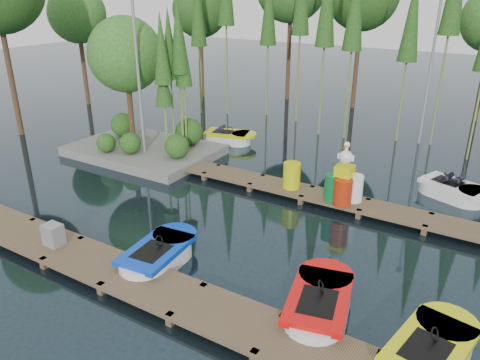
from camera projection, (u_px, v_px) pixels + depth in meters
The scene contains 16 objects.
ground_plane at pixel (219, 213), 15.43m from camera, with size 90.00×90.00×0.00m, color #1C2C35.
near_dock at pixel (120, 273), 11.81m from camera, with size 18.00×1.50×0.50m.
far_dock at pixel (281, 187), 16.82m from camera, with size 15.00×1.20×0.50m.
island at pixel (138, 81), 19.82m from camera, with size 6.20×4.20×6.75m.
tree_screen at pixel (305, 3), 22.36m from camera, with size 34.42×18.53×10.31m.
lamp_island at pixel (137, 58), 18.39m from camera, with size 0.30×0.30×7.25m.
lamp_rear at pixel (433, 51), 20.48m from camera, with size 0.30×0.30×7.25m.
boat_blue at pixel (158, 256), 12.46m from camera, with size 1.48×2.81×0.91m.
boat_red at pixel (319, 306), 10.52m from camera, with size 1.91×3.09×0.97m.
boat_yellow_near at pixel (429, 355), 9.16m from camera, with size 1.73×2.95×0.93m.
boat_yellow_far at pixel (228, 137), 22.09m from camera, with size 2.77×1.78×1.28m.
boat_white_far at pixel (453, 191), 16.40m from camera, with size 2.87×2.02×1.24m.
utility_cabinet at pixel (53, 235), 12.85m from camera, with size 0.50×0.42×0.61m, color gray.
yellow_barrel at pixel (292, 175), 16.42m from camera, with size 0.61×0.61×0.92m, color #CFD80B.
drum_cluster at pixel (344, 185), 15.30m from camera, with size 1.19×1.09×2.06m.
seagull_post at pixel (355, 188), 15.31m from camera, with size 0.45×0.24×0.72m.
Camera 1 is at (7.81, -11.40, 6.98)m, focal length 35.00 mm.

